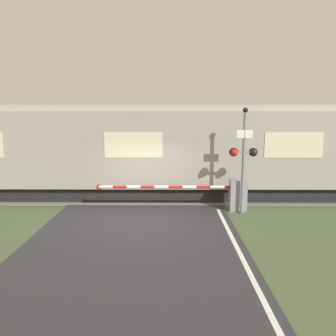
{
  "coord_description": "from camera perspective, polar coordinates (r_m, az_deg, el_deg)",
  "views": [
    {
      "loc": [
        0.98,
        -10.58,
        3.47
      ],
      "look_at": [
        0.89,
        1.57,
        1.46
      ],
      "focal_mm": 35.0,
      "sensor_mm": 36.0,
      "label": 1
    }
  ],
  "objects": [
    {
      "name": "ground_plane",
      "position": [
        11.17,
        -4.7,
        -8.75
      ],
      "size": [
        80.0,
        80.0,
        0.0
      ],
      "primitive_type": "plane",
      "color": "#475638"
    },
    {
      "name": "track_bed",
      "position": [
        14.19,
        -3.58,
        -4.69
      ],
      "size": [
        36.0,
        3.2,
        0.13
      ],
      "color": "slate",
      "rests_on": "ground_plane"
    },
    {
      "name": "train",
      "position": [
        13.88,
        -5.37,
        3.08
      ],
      "size": [
        21.91,
        2.93,
        3.82
      ],
      "color": "black",
      "rests_on": "ground_plane"
    },
    {
      "name": "crossing_barrier",
      "position": [
        12.06,
        10.07,
        -4.43
      ],
      "size": [
        5.43,
        0.44,
        1.14
      ],
      "color": "gray",
      "rests_on": "ground_plane"
    },
    {
      "name": "signal_post",
      "position": [
        11.54,
        13.06,
        2.29
      ],
      "size": [
        0.97,
        0.26,
        3.69
      ],
      "color": "gray",
      "rests_on": "ground_plane"
    }
  ]
}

